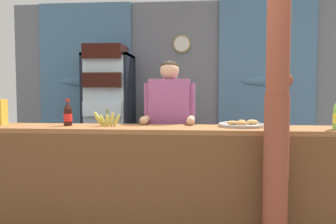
{
  "coord_description": "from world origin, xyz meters",
  "views": [
    {
      "loc": [
        0.33,
        -2.53,
        1.28
      ],
      "look_at": [
        0.02,
        0.9,
        1.06
      ],
      "focal_mm": 36.46,
      "sensor_mm": 36.0,
      "label": 1
    }
  ],
  "objects": [
    {
      "name": "soda_bottle_cola",
      "position": [
        -0.86,
        0.48,
        1.06
      ],
      "size": [
        0.08,
        0.08,
        0.24
      ],
      "color": "black",
      "rests_on": "stall_counter"
    },
    {
      "name": "plastic_lawn_chair",
      "position": [
        0.84,
        1.69,
        0.49
      ],
      "size": [
        0.59,
        0.59,
        0.86
      ],
      "color": "#E5563D",
      "rests_on": "ground"
    },
    {
      "name": "back_wall_curtained",
      "position": [
        -0.01,
        2.85,
        1.36
      ],
      "size": [
        5.27,
        0.22,
        2.65
      ],
      "color": "slate",
      "rests_on": "ground"
    },
    {
      "name": "shopkeeper",
      "position": [
        0.04,
        0.88,
        1.0
      ],
      "size": [
        0.52,
        0.42,
        1.58
      ],
      "color": "#28282D",
      "rests_on": "ground"
    },
    {
      "name": "pastry_tray",
      "position": [
        0.71,
        0.54,
        0.98
      ],
      "size": [
        0.4,
        0.4,
        0.06
      ],
      "color": "#BCBCC1",
      "rests_on": "stall_counter"
    },
    {
      "name": "bottle_shelf_rack",
      "position": [
        -0.16,
        2.54,
        0.57
      ],
      "size": [
        0.48,
        0.28,
        1.1
      ],
      "color": "brown",
      "rests_on": "ground"
    },
    {
      "name": "ground_plane",
      "position": [
        0.0,
        1.12,
        0.0
      ],
      "size": [
        7.28,
        7.28,
        0.0
      ],
      "primitive_type": "plane",
      "color": "slate"
    },
    {
      "name": "drink_fridge",
      "position": [
        -0.97,
        2.3,
        1.04
      ],
      "size": [
        0.65,
        0.74,
        1.91
      ],
      "color": "black",
      "rests_on": "ground"
    },
    {
      "name": "banana_bunch",
      "position": [
        -0.5,
        0.47,
        1.02
      ],
      "size": [
        0.27,
        0.07,
        0.16
      ],
      "color": "#CCC14C",
      "rests_on": "stall_counter"
    },
    {
      "name": "timber_post",
      "position": [
        0.91,
        0.06,
        1.2
      ],
      "size": [
        0.2,
        0.18,
        2.5
      ],
      "color": "brown",
      "rests_on": "ground"
    },
    {
      "name": "stall_counter",
      "position": [
        0.02,
        0.35,
        0.58
      ],
      "size": [
        3.5,
        0.48,
        0.96
      ],
      "color": "#935B33",
      "rests_on": "ground"
    }
  ]
}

